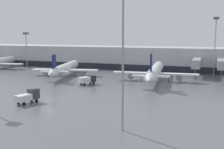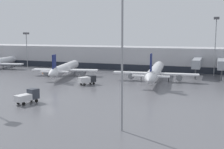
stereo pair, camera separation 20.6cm
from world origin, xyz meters
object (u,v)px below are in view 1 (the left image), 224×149
(service_truck_0, at_px, (28,96))
(parked_jet_3, at_px, (65,68))
(apron_light_mast_0, at_px, (216,30))
(parked_jet_2, at_px, (155,72))
(apron_light_mast_5, at_px, (123,11))
(traffic_cone_1, at_px, (43,73))
(apron_light_mast_2, at_px, (26,39))
(service_truck_1, at_px, (87,79))

(service_truck_0, bearing_deg, parked_jet_3, 34.19)
(apron_light_mast_0, bearing_deg, parked_jet_2, -131.36)
(apron_light_mast_0, height_order, apron_light_mast_5, apron_light_mast_5)
(traffic_cone_1, xyz_separation_m, apron_light_mast_0, (58.27, 16.14, 15.22))
(apron_light_mast_5, bearing_deg, traffic_cone_1, 133.68)
(apron_light_mast_5, bearing_deg, parked_jet_3, 127.83)
(parked_jet_2, relative_size, service_truck_0, 6.86)
(traffic_cone_1, relative_size, apron_light_mast_2, 0.04)
(parked_jet_3, distance_m, apron_light_mast_2, 32.63)
(apron_light_mast_0, height_order, apron_light_mast_2, apron_light_mast_0)
(parked_jet_2, height_order, service_truck_1, parked_jet_2)
(apron_light_mast_2, bearing_deg, parked_jet_3, -29.92)
(parked_jet_3, xyz_separation_m, apron_light_mast_2, (-27.05, 15.57, 9.49))
(parked_jet_2, distance_m, apron_light_mast_0, 28.13)
(parked_jet_3, xyz_separation_m, apron_light_mast_5, (35.58, -45.82, 14.68))
(service_truck_1, height_order, apron_light_mast_5, apron_light_mast_5)
(traffic_cone_1, bearing_deg, service_truck_1, -31.22)
(apron_light_mast_2, bearing_deg, parked_jet_2, -15.32)
(parked_jet_3, bearing_deg, apron_light_mast_5, -155.88)
(service_truck_0, xyz_separation_m, service_truck_1, (2.24, 23.82, -0.01))
(service_truck_0, bearing_deg, service_truck_1, 10.37)
(parked_jet_3, height_order, service_truck_1, parked_jet_3)
(service_truck_1, bearing_deg, apron_light_mast_0, -10.73)
(service_truck_0, distance_m, apron_light_mast_0, 67.04)
(parked_jet_2, relative_size, apron_light_mast_2, 2.49)
(service_truck_1, height_order, apron_light_mast_2, apron_light_mast_2)
(traffic_cone_1, bearing_deg, service_truck_0, -59.81)
(parked_jet_2, distance_m, apron_light_mast_2, 61.08)
(parked_jet_2, height_order, apron_light_mast_0, apron_light_mast_0)
(parked_jet_3, relative_size, traffic_cone_1, 55.39)
(service_truck_0, relative_size, apron_light_mast_5, 0.24)
(apron_light_mast_2, relative_size, apron_light_mast_5, 0.66)
(apron_light_mast_5, bearing_deg, apron_light_mast_2, 135.58)
(apron_light_mast_5, bearing_deg, service_truck_0, 158.31)
(parked_jet_3, distance_m, apron_light_mast_5, 59.84)
(service_truck_0, bearing_deg, parked_jet_2, -12.03)
(parked_jet_2, distance_m, service_truck_1, 20.86)
(apron_light_mast_0, distance_m, apron_light_mast_5, 65.51)
(parked_jet_3, bearing_deg, apron_light_mast_0, -82.55)
(parked_jet_3, height_order, traffic_cone_1, parked_jet_3)
(traffic_cone_1, bearing_deg, parked_jet_2, -3.79)
(traffic_cone_1, xyz_separation_m, apron_light_mast_2, (-16.62, 13.20, 11.75))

